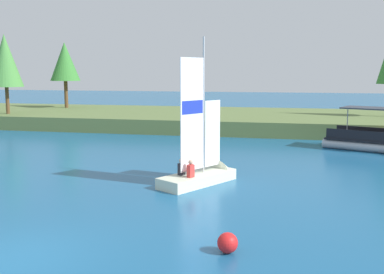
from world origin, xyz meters
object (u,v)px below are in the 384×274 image
sailboat (207,171)px  pontoon_boat (376,140)px  channel_buoy (228,243)px  shoreline_tree_midleft (5,61)px  shoreline_tree_centre (65,62)px

sailboat → pontoon_boat: sailboat is taller
sailboat → pontoon_boat: size_ratio=1.03×
sailboat → channel_buoy: size_ratio=11.85×
shoreline_tree_midleft → sailboat: size_ratio=1.04×
pontoon_boat → channel_buoy: (-6.80, -18.05, -0.38)m
shoreline_tree_midleft → channel_buoy: (23.05, -23.97, -5.54)m
shoreline_tree_midleft → pontoon_boat: (29.85, -5.92, -5.16)m
shoreline_tree_centre → pontoon_boat: (28.11, -13.36, -5.21)m
sailboat → channel_buoy: (2.03, -7.78, -0.19)m
shoreline_tree_centre → pontoon_boat: 31.55m
pontoon_boat → shoreline_tree_centre: bearing=177.0°
shoreline_tree_centre → sailboat: size_ratio=1.00×
pontoon_boat → channel_buoy: size_ratio=11.53×
shoreline_tree_centre → pontoon_boat: size_ratio=1.03×
shoreline_tree_midleft → pontoon_boat: bearing=-11.2°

